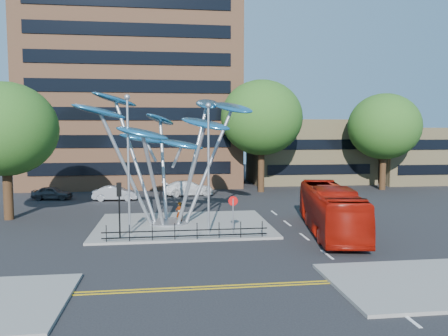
{
  "coord_description": "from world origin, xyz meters",
  "views": [
    {
      "loc": [
        -2.02,
        -24.3,
        6.77
      ],
      "look_at": [
        1.61,
        4.0,
        4.26
      ],
      "focal_mm": 35.0,
      "sensor_mm": 36.0,
      "label": 1
    }
  ],
  "objects": [
    {
      "name": "pedestrian_railing_front",
      "position": [
        -1.0,
        1.7,
        0.55
      ],
      "size": [
        10.0,
        0.06,
        1.0
      ],
      "color": "black",
      "rests_on": "traffic_island"
    },
    {
      "name": "tree_left",
      "position": [
        -14.0,
        10.0,
        6.79
      ],
      "size": [
        7.6,
        7.6,
        10.32
      ],
      "color": "black",
      "rests_on": "ground"
    },
    {
      "name": "low_building_far",
      "position": [
        30.0,
        28.0,
        3.5
      ],
      "size": [
        12.0,
        8.0,
        7.0
      ],
      "primitive_type": "cube",
      "color": "tan",
      "rests_on": "ground"
    },
    {
      "name": "no_entry_sign_island",
      "position": [
        2.0,
        2.52,
        1.82
      ],
      "size": [
        0.6,
        0.1,
        2.45
      ],
      "color": "#9EA0A5",
      "rests_on": "traffic_island"
    },
    {
      "name": "street_lamp_left",
      "position": [
        -4.5,
        3.5,
        5.36
      ],
      "size": [
        0.36,
        0.36,
        8.8
      ],
      "color": "#9EA0A5",
      "rests_on": "traffic_island"
    },
    {
      "name": "low_building_near",
      "position": [
        16.0,
        30.0,
        4.0
      ],
      "size": [
        15.0,
        8.0,
        8.0
      ],
      "primitive_type": "cube",
      "color": "tan",
      "rests_on": "ground"
    },
    {
      "name": "brick_tower",
      "position": [
        -6.0,
        32.0,
        15.0
      ],
      "size": [
        25.0,
        15.0,
        30.0
      ],
      "primitive_type": "cube",
      "color": "#9A6343",
      "rests_on": "ground"
    },
    {
      "name": "red_bus",
      "position": [
        8.5,
        2.8,
        1.54
      ],
      "size": [
        4.47,
        11.37,
        3.09
      ],
      "primitive_type": "imported",
      "rotation": [
        0.0,
        0.0,
        -0.17
      ],
      "color": "#921006",
      "rests_on": "ground"
    },
    {
      "name": "parked_car_right",
      "position": [
        0.01,
        20.41,
        0.76
      ],
      "size": [
        5.5,
        2.91,
        1.52
      ],
      "primitive_type": "imported",
      "rotation": [
        0.0,
        0.0,
        1.73
      ],
      "color": "silver",
      "rests_on": "ground"
    },
    {
      "name": "leaf_sculpture",
      "position": [
        -2.07,
        6.68,
        6.87
      ],
      "size": [
        12.72,
        9.54,
        9.51
      ],
      "color": "#9EA0A5",
      "rests_on": "traffic_island"
    },
    {
      "name": "traffic_light_island",
      "position": [
        -5.0,
        2.5,
        2.61
      ],
      "size": [
        0.28,
        0.18,
        3.42
      ],
      "color": "black",
      "rests_on": "traffic_island"
    },
    {
      "name": "parked_car_mid",
      "position": [
        -7.07,
        18.11,
        0.7
      ],
      "size": [
        4.26,
        1.56,
        1.39
      ],
      "primitive_type": "imported",
      "rotation": [
        0.0,
        0.0,
        1.55
      ],
      "color": "#B8BAC0",
      "rests_on": "ground"
    },
    {
      "name": "tree_right",
      "position": [
        8.0,
        22.0,
        8.04
      ],
      "size": [
        8.8,
        8.8,
        12.11
      ],
      "color": "black",
      "rests_on": "ground"
    },
    {
      "name": "ground",
      "position": [
        0.0,
        0.0,
        0.0
      ],
      "size": [
        120.0,
        120.0,
        0.0
      ],
      "primitive_type": "plane",
      "color": "black",
      "rests_on": "ground"
    },
    {
      "name": "street_lamp_right",
      "position": [
        0.5,
        3.0,
        5.09
      ],
      "size": [
        0.36,
        0.36,
        8.3
      ],
      "color": "#9EA0A5",
      "rests_on": "traffic_island"
    },
    {
      "name": "traffic_island",
      "position": [
        -1.0,
        6.0,
        0.07
      ],
      "size": [
        12.0,
        9.0,
        0.15
      ],
      "primitive_type": "cube",
      "color": "slate",
      "rests_on": "ground"
    },
    {
      "name": "double_yellow_near",
      "position": [
        0.0,
        -6.0,
        0.01
      ],
      "size": [
        40.0,
        0.12,
        0.01
      ],
      "primitive_type": "cube",
      "color": "gold",
      "rests_on": "ground"
    },
    {
      "name": "pedestrian",
      "position": [
        -1.27,
        6.28,
        0.91
      ],
      "size": [
        0.67,
        0.6,
        1.53
      ],
      "primitive_type": "imported",
      "rotation": [
        0.0,
        0.0,
        3.67
      ],
      "color": "gray",
      "rests_on": "traffic_island"
    },
    {
      "name": "tree_far",
      "position": [
        22.0,
        22.0,
        7.11
      ],
      "size": [
        8.0,
        8.0,
        10.81
      ],
      "color": "black",
      "rests_on": "ground"
    },
    {
      "name": "parked_car_left",
      "position": [
        -13.22,
        19.38,
        0.64
      ],
      "size": [
        3.95,
        2.02,
        1.29
      ],
      "primitive_type": "imported",
      "rotation": [
        0.0,
        0.0,
        1.43
      ],
      "color": "#383A3F",
      "rests_on": "ground"
    },
    {
      "name": "double_yellow_far",
      "position": [
        0.0,
        -6.3,
        0.01
      ],
      "size": [
        40.0,
        0.12,
        0.01
      ],
      "primitive_type": "cube",
      "color": "gold",
      "rests_on": "ground"
    }
  ]
}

